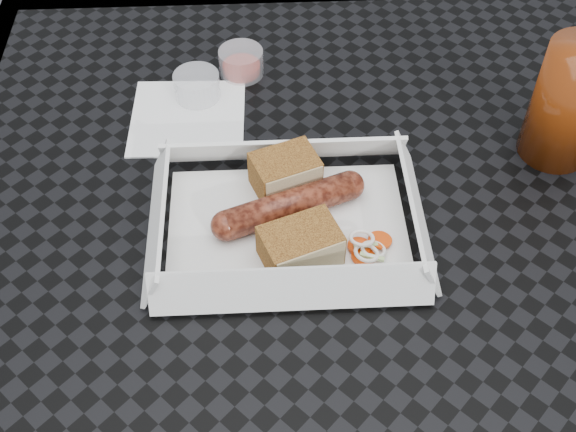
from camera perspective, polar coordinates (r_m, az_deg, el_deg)
The scene contains 10 objects.
patio_table at distance 0.73m, azimuth 4.25°, elevation -4.79°, with size 0.80×0.80×0.74m.
food_tray at distance 0.67m, azimuth -0.04°, elevation -0.91°, with size 0.22×0.15×0.00m, color white.
bratwurst at distance 0.67m, azimuth 0.10°, elevation 0.88°, with size 0.15×0.07×0.03m.
bread_near at distance 0.69m, azimuth -0.23°, elevation 3.44°, with size 0.06×0.04×0.04m, color #925F24.
bread_far at distance 0.63m, azimuth 0.98°, elevation -2.33°, with size 0.07×0.04×0.03m, color #925F24.
veg_garnish at distance 0.65m, azimuth 6.37°, elevation -2.67°, with size 0.03×0.03×0.00m.
napkin at distance 0.79m, azimuth -7.92°, elevation 7.72°, with size 0.12×0.12×0.00m, color white.
condiment_cup_sauce at distance 0.83m, azimuth -3.72°, elevation 12.02°, with size 0.05×0.05×0.03m, color maroon.
condiment_cup_empty at distance 0.80m, azimuth -7.20°, elevation 10.13°, with size 0.05×0.05×0.03m, color silver.
drink_glass at distance 0.75m, azimuth 21.31°, elevation 8.30°, with size 0.07×0.07×0.13m, color #602208.
Camera 1 is at (-0.07, -0.42, 1.26)m, focal length 45.00 mm.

